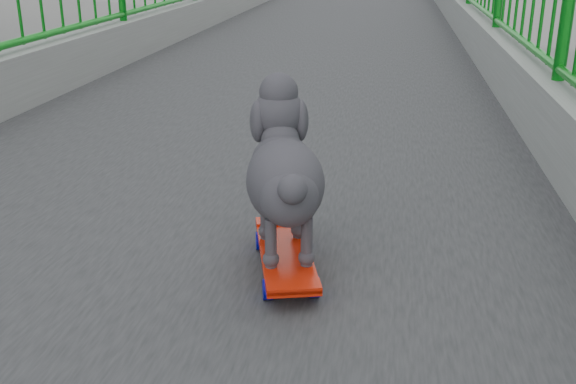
% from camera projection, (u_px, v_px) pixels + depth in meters
% --- Properties ---
extents(railing, '(3.00, 24.00, 1.42)m').
position_uv_depth(railing, '(248.00, 90.00, 3.20)').
color(railing, gray).
rests_on(railing, footbridge).
extents(skateboard, '(0.25, 0.49, 0.06)m').
position_uv_depth(skateboard, '(285.00, 256.00, 1.88)').
color(skateboard, red).
rests_on(skateboard, footbridge).
extents(poodle, '(0.29, 0.50, 0.42)m').
position_uv_depth(poodle, '(284.00, 171.00, 1.82)').
color(poodle, '#2C2A2F').
rests_on(poodle, skateboard).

